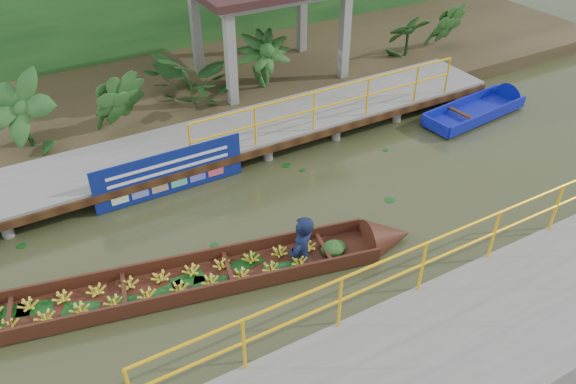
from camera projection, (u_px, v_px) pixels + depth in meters
ground at (287, 232)px, 11.57m from camera, size 80.00×80.00×0.00m
land_strip at (163, 87)px, 16.75m from camera, size 30.00×8.00×0.45m
far_dock at (219, 139)px, 13.72m from camera, size 16.00×2.06×1.66m
near_dock at (473, 346)px, 8.82m from camera, size 18.00×2.40×1.73m
foliage_backdrop at (129, 5)px, 17.49m from camera, size 30.00×0.80×4.00m
vendor_boat at (202, 270)px, 10.21m from camera, size 9.36×2.84×2.32m
moored_blue_boat at (494, 104)px, 16.00m from camera, size 3.81×1.36×0.89m
blue_banner at (170, 173)px, 12.37m from camera, size 3.41×0.04×1.07m
tropical_plants at (263, 63)px, 15.46m from camera, size 14.39×1.39×1.73m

